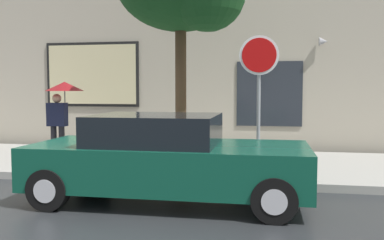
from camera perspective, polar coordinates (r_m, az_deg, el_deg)
ground_plane at (r=7.44m, az=-13.74°, el=-10.12°), size 60.00×60.00×0.00m
sidewalk at (r=10.17m, az=-6.82°, el=-5.74°), size 20.00×4.00×0.15m
building_facade at (r=12.54m, az=-3.57°, el=11.79°), size 20.00×0.67×7.00m
parked_car at (r=6.84m, az=-3.49°, el=-5.28°), size 4.44×1.93×1.41m
pedestrian_with_umbrella at (r=10.50m, az=-17.28°, el=2.79°), size 0.91×0.91×1.86m
stop_sign at (r=8.22m, az=9.10°, el=5.81°), size 0.76×0.10×2.71m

